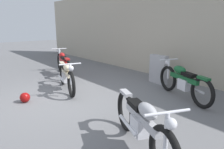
% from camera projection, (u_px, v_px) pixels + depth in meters
% --- Properties ---
extents(ground_plane, '(40.00, 40.00, 0.00)m').
position_uv_depth(ground_plane, '(61.00, 100.00, 5.45)').
color(ground_plane, slate).
extents(building_wall, '(18.00, 0.30, 3.40)m').
position_uv_depth(building_wall, '(164.00, 31.00, 7.67)').
color(building_wall, '#B2A893').
rests_on(building_wall, ground_plane).
extents(stone_marker, '(0.68, 0.26, 0.95)m').
position_uv_depth(stone_marker, '(158.00, 69.00, 6.90)').
color(stone_marker, '#9E9EA3').
rests_on(stone_marker, ground_plane).
extents(helmet, '(0.25, 0.25, 0.25)m').
position_uv_depth(helmet, '(25.00, 97.00, 5.27)').
color(helmet, maroon).
rests_on(helmet, ground_plane).
extents(motorcycle_red, '(2.11, 0.79, 0.97)m').
position_uv_depth(motorcycle_red, '(63.00, 63.00, 8.08)').
color(motorcycle_red, black).
rests_on(motorcycle_red, ground_plane).
extents(motorcycle_silver, '(2.02, 1.02, 0.97)m').
position_uv_depth(motorcycle_silver, '(142.00, 124.00, 3.16)').
color(motorcycle_silver, black).
rests_on(motorcycle_silver, ground_plane).
extents(motorcycle_cream, '(2.04, 0.83, 0.94)m').
position_uv_depth(motorcycle_cream, '(66.00, 76.00, 6.16)').
color(motorcycle_cream, black).
rests_on(motorcycle_cream, ground_plane).
extents(motorcycle_green, '(2.05, 0.95, 0.97)m').
position_uv_depth(motorcycle_green, '(183.00, 81.00, 5.50)').
color(motorcycle_green, black).
rests_on(motorcycle_green, ground_plane).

